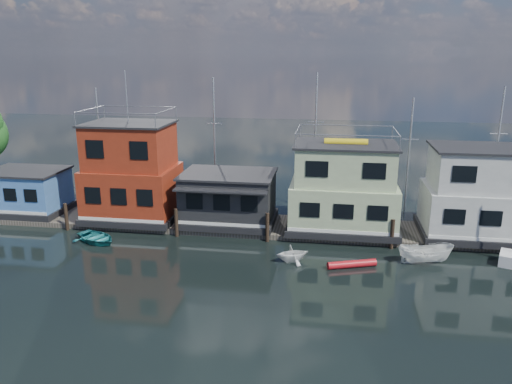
% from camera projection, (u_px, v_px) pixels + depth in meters
% --- Properties ---
extents(ground, '(160.00, 160.00, 0.00)m').
position_uv_depth(ground, '(195.00, 296.00, 28.90)').
color(ground, black).
rests_on(ground, ground).
extents(dock, '(48.00, 5.00, 0.40)m').
position_uv_depth(dock, '(235.00, 224.00, 40.26)').
color(dock, '#595147').
rests_on(dock, ground).
extents(houseboat_blue, '(6.40, 4.90, 3.66)m').
position_uv_depth(houseboat_blue, '(27.00, 191.00, 42.39)').
color(houseboat_blue, black).
rests_on(houseboat_blue, dock).
extents(houseboat_red, '(7.40, 5.90, 11.86)m').
position_uv_depth(houseboat_red, '(132.00, 174.00, 40.46)').
color(houseboat_red, black).
rests_on(houseboat_red, dock).
extents(houseboat_dark, '(7.40, 6.10, 4.06)m').
position_uv_depth(houseboat_dark, '(229.00, 198.00, 39.71)').
color(houseboat_dark, black).
rests_on(houseboat_dark, dock).
extents(houseboat_green, '(8.40, 5.90, 7.03)m').
position_uv_depth(houseboat_green, '(344.00, 189.00, 38.09)').
color(houseboat_green, black).
rests_on(houseboat_green, dock).
extents(houseboat_white, '(8.40, 5.90, 6.66)m').
position_uv_depth(houseboat_white, '(482.00, 195.00, 36.60)').
color(houseboat_white, black).
rests_on(houseboat_white, dock).
extents(pilings, '(42.28, 0.28, 2.20)m').
position_uv_depth(pilings, '(223.00, 225.00, 37.40)').
color(pilings, '#2D2116').
rests_on(pilings, ground).
extents(background_masts, '(36.40, 0.16, 12.00)m').
position_uv_depth(background_masts, '(301.00, 147.00, 43.81)').
color(background_masts, silver).
rests_on(background_masts, ground).
extents(dinghy_teal, '(4.41, 4.00, 0.75)m').
position_uv_depth(dinghy_teal, '(97.00, 238.00, 36.92)').
color(dinghy_teal, '#21787C').
rests_on(dinghy_teal, ground).
extents(motorboat, '(3.76, 1.78, 1.40)m').
position_uv_depth(motorboat, '(426.00, 254.00, 33.12)').
color(motorboat, white).
rests_on(motorboat, ground).
extents(red_kayak, '(3.26, 1.56, 0.48)m').
position_uv_depth(red_kayak, '(352.00, 264.00, 32.64)').
color(red_kayak, '#B5131B').
rests_on(red_kayak, ground).
extents(dinghy_white, '(2.89, 2.74, 1.20)m').
position_uv_depth(dinghy_white, '(292.00, 253.00, 33.48)').
color(dinghy_white, white).
rests_on(dinghy_white, ground).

